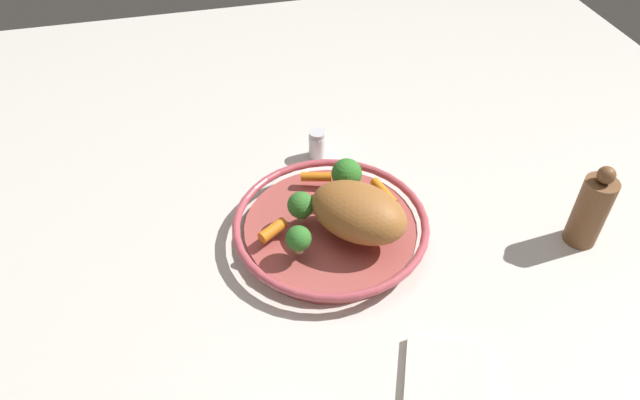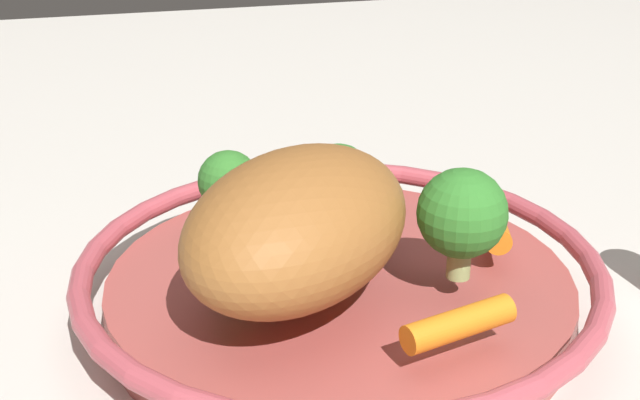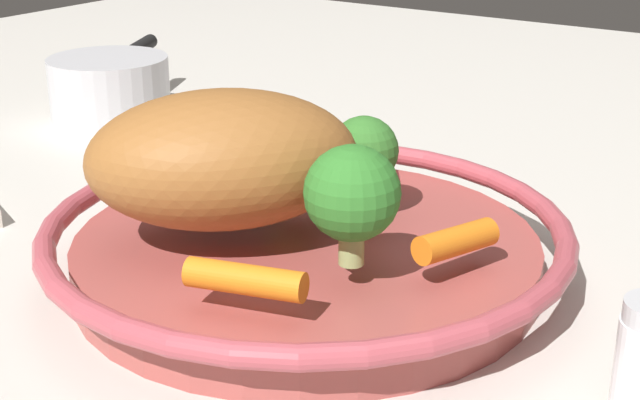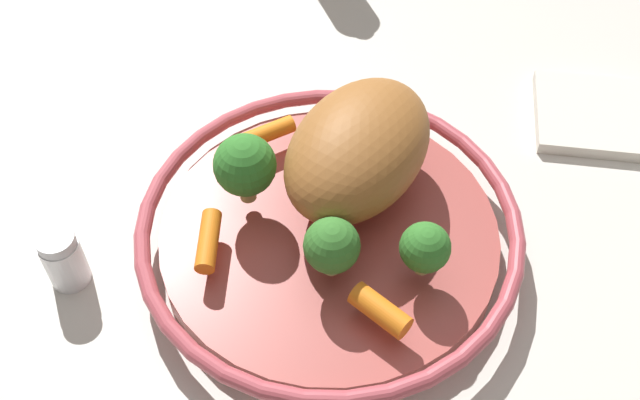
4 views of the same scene
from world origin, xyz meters
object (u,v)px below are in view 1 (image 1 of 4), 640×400
at_px(baby_carrot_near_rim, 316,177).
at_px(salt_shaker, 317,144).
at_px(serving_bowl, 331,227).
at_px(broccoli_floret_small, 299,239).
at_px(broccoli_floret_edge, 301,205).
at_px(baby_carrot_left, 273,230).
at_px(roast_chicken_piece, 359,212).
at_px(broccoli_floret_large, 347,174).
at_px(baby_carrot_right, 384,192).
at_px(pepper_mill, 591,210).
at_px(dish_towel, 444,380).

bearing_deg(baby_carrot_near_rim, salt_shaker, -14.37).
height_order(serving_bowl, salt_shaker, salt_shaker).
height_order(serving_bowl, broccoli_floret_small, broccoli_floret_small).
height_order(broccoli_floret_small, broccoli_floret_edge, broccoli_floret_edge).
height_order(serving_bowl, broccoli_floret_edge, broccoli_floret_edge).
bearing_deg(baby_carrot_left, broccoli_floret_small, -144.26).
xyz_separation_m(roast_chicken_piece, broccoli_floret_large, (0.10, -0.01, -0.00)).
bearing_deg(broccoli_floret_small, salt_shaker, -19.11).
height_order(broccoli_floret_edge, salt_shaker, broccoli_floret_edge).
relative_size(baby_carrot_right, baby_carrot_left, 1.31).
bearing_deg(salt_shaker, baby_carrot_near_rim, 165.63).
bearing_deg(broccoli_floret_edge, salt_shaker, -20.35).
height_order(roast_chicken_piece, baby_carrot_near_rim, roast_chicken_piece).
bearing_deg(pepper_mill, baby_carrot_left, 79.49).
bearing_deg(salt_shaker, roast_chicken_piece, -178.62).
height_order(broccoli_floret_small, dish_towel, broccoli_floret_small).
bearing_deg(broccoli_floret_small, baby_carrot_right, -61.53).
relative_size(baby_carrot_left, broccoli_floret_large, 0.72).
xyz_separation_m(serving_bowl, roast_chicken_piece, (-0.04, -0.04, 0.06)).
relative_size(broccoli_floret_edge, dish_towel, 0.45).
relative_size(baby_carrot_left, broccoli_floret_edge, 0.89).
distance_m(baby_carrot_right, baby_carrot_left, 0.22).
xyz_separation_m(serving_bowl, baby_carrot_left, (-0.01, 0.10, 0.03)).
bearing_deg(broccoli_floret_small, dish_towel, -148.95).
height_order(baby_carrot_right, dish_towel, baby_carrot_right).
xyz_separation_m(serving_bowl, dish_towel, (-0.32, -0.09, -0.02)).
distance_m(roast_chicken_piece, broccoli_floret_large, 0.10).
distance_m(baby_carrot_right, broccoli_floret_edge, 0.16).
distance_m(baby_carrot_left, broccoli_floret_edge, 0.06).
bearing_deg(serving_bowl, baby_carrot_right, -71.43).
xyz_separation_m(salt_shaker, pepper_mill, (-0.34, -0.40, 0.04)).
bearing_deg(serving_bowl, baby_carrot_near_rim, 0.24).
bearing_deg(broccoli_floret_edge, broccoli_floret_large, -61.91).
bearing_deg(broccoli_floret_large, baby_carrot_near_rim, 46.17).
bearing_deg(pepper_mill, roast_chicken_piece, 79.23).
height_order(baby_carrot_near_rim, salt_shaker, same).
xyz_separation_m(baby_carrot_near_rim, broccoli_floret_large, (-0.04, -0.05, 0.03)).
relative_size(salt_shaker, pepper_mill, 0.37).
relative_size(baby_carrot_right, dish_towel, 0.53).
height_order(serving_bowl, roast_chicken_piece, roast_chicken_piece).
height_order(serving_bowl, baby_carrot_near_rim, baby_carrot_near_rim).
bearing_deg(broccoli_floret_edge, pepper_mill, -104.46).
bearing_deg(dish_towel, baby_carrot_right, -3.85).
height_order(roast_chicken_piece, pepper_mill, pepper_mill).
relative_size(roast_chicken_piece, baby_carrot_near_rim, 2.99).
relative_size(roast_chicken_piece, broccoli_floret_small, 3.26).
distance_m(serving_bowl, broccoli_floret_small, 0.10).
xyz_separation_m(baby_carrot_right, broccoli_floret_large, (0.03, 0.06, 0.03)).
bearing_deg(broccoli_floret_small, serving_bowl, -49.12).
xyz_separation_m(serving_bowl, broccoli_floret_small, (-0.06, 0.07, 0.05)).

